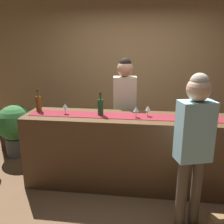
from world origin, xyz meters
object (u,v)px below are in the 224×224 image
object	(u,v)px
wine_glass_mid_counter	(148,108)
potted_plant_tall	(15,127)
wine_bottle_green	(100,107)
wine_bottle_amber	(39,103)
wine_glass_near_customer	(65,106)
wine_glass_far_end	(136,109)
bartender	(125,101)
customer_sipping	(194,137)

from	to	relation	value
wine_glass_mid_counter	potted_plant_tall	xyz separation A→B (m)	(-2.20, 0.65, -0.58)
wine_bottle_green	potted_plant_tall	size ratio (longest dim) A/B	0.34
wine_bottle_amber	wine_glass_near_customer	size ratio (longest dim) A/B	2.10
wine_bottle_amber	potted_plant_tall	distance (m)	1.11
wine_glass_far_end	bartender	distance (m)	0.65
wine_glass_near_customer	wine_glass_mid_counter	xyz separation A→B (m)	(1.08, 0.03, 0.00)
wine_bottle_green	wine_glass_near_customer	distance (m)	0.47
wine_glass_near_customer	wine_glass_mid_counter	size ratio (longest dim) A/B	1.00
bartender	potted_plant_tall	bearing A→B (deg)	-9.07
bartender	potted_plant_tall	xyz separation A→B (m)	(-1.86, 0.10, -0.53)
wine_glass_mid_counter	potted_plant_tall	world-z (taller)	wine_glass_mid_counter
wine_glass_mid_counter	bartender	size ratio (longest dim) A/B	0.09
wine_bottle_green	potted_plant_tall	distance (m)	1.83
wine_bottle_green	wine_glass_far_end	world-z (taller)	wine_bottle_green
wine_bottle_amber	bartender	bearing A→B (deg)	23.98
wine_bottle_amber	potted_plant_tall	bearing A→B (deg)	140.11
wine_bottle_green	bartender	distance (m)	0.64
wine_glass_far_end	customer_sipping	xyz separation A→B (m)	(0.59, -0.65, -0.08)
bartender	potted_plant_tall	world-z (taller)	bartender
wine_bottle_green	wine_glass_far_end	xyz separation A→B (m)	(0.46, -0.04, -0.01)
wine_glass_near_customer	bartender	world-z (taller)	bartender
bartender	customer_sipping	distance (m)	1.49
wine_glass_near_customer	potted_plant_tall	distance (m)	1.43
customer_sipping	potted_plant_tall	distance (m)	3.02
customer_sipping	wine_bottle_amber	bearing A→B (deg)	141.45
wine_bottle_green	wine_glass_mid_counter	xyz separation A→B (m)	(0.61, 0.03, -0.01)
wine_glass_mid_counter	wine_glass_far_end	xyz separation A→B (m)	(-0.15, -0.07, 0.00)
wine_glass_near_customer	bartender	size ratio (longest dim) A/B	0.09
wine_bottle_green	wine_glass_near_customer	xyz separation A→B (m)	(-0.47, -0.01, -0.01)
wine_glass_near_customer	customer_sipping	world-z (taller)	customer_sipping
customer_sipping	potted_plant_tall	size ratio (longest dim) A/B	1.84
wine_glass_near_customer	potted_plant_tall	xyz separation A→B (m)	(-1.12, 0.69, -0.58)
wine_bottle_green	wine_glass_near_customer	world-z (taller)	wine_bottle_green
potted_plant_tall	bartender	bearing A→B (deg)	-2.99
bartender	potted_plant_tall	size ratio (longest dim) A/B	1.90
wine_glass_mid_counter	wine_glass_far_end	world-z (taller)	same
wine_bottle_green	wine_glass_near_customer	size ratio (longest dim) A/B	2.10
wine_glass_near_customer	customer_sipping	distance (m)	1.67
potted_plant_tall	wine_glass_far_end	bearing A→B (deg)	-19.26
customer_sipping	potted_plant_tall	world-z (taller)	customer_sipping
wine_glass_near_customer	bartender	bearing A→B (deg)	38.55
wine_bottle_amber	wine_bottle_green	xyz separation A→B (m)	(0.87, -0.08, 0.00)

